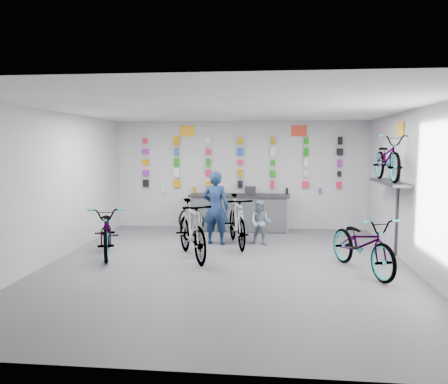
# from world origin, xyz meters

# --- Properties ---
(floor) EXTENTS (8.00, 8.00, 0.00)m
(floor) POSITION_xyz_m (0.00, 0.00, 0.00)
(floor) COLOR #4F4F54
(floor) RESTS_ON ground
(ceiling) EXTENTS (8.00, 8.00, 0.00)m
(ceiling) POSITION_xyz_m (0.00, 0.00, 3.00)
(ceiling) COLOR white
(ceiling) RESTS_ON wall_back
(wall_back) EXTENTS (7.00, 0.00, 7.00)m
(wall_back) POSITION_xyz_m (0.00, 4.00, 1.50)
(wall_back) COLOR silver
(wall_back) RESTS_ON floor
(wall_front) EXTENTS (7.00, 0.00, 7.00)m
(wall_front) POSITION_xyz_m (0.00, -4.00, 1.50)
(wall_front) COLOR silver
(wall_front) RESTS_ON floor
(wall_left) EXTENTS (0.00, 8.00, 8.00)m
(wall_left) POSITION_xyz_m (-3.50, 0.00, 1.50)
(wall_left) COLOR silver
(wall_left) RESTS_ON floor
(wall_right) EXTENTS (0.00, 8.00, 8.00)m
(wall_right) POSITION_xyz_m (3.50, 0.00, 1.50)
(wall_right) COLOR silver
(wall_right) RESTS_ON floor
(counter) EXTENTS (2.70, 0.66, 1.00)m
(counter) POSITION_xyz_m (0.00, 3.54, 0.49)
(counter) COLOR black
(counter) RESTS_ON floor
(merch_wall) EXTENTS (5.57, 0.08, 1.57)m
(merch_wall) POSITION_xyz_m (-0.11, 3.93, 1.80)
(merch_wall) COLOR black
(merch_wall) RESTS_ON wall_back
(wall_bracket) EXTENTS (0.39, 1.90, 2.00)m
(wall_bracket) POSITION_xyz_m (3.33, 1.20, 1.46)
(wall_bracket) COLOR #333338
(wall_bracket) RESTS_ON wall_right
(sign_left) EXTENTS (0.42, 0.02, 0.30)m
(sign_left) POSITION_xyz_m (-1.50, 3.98, 2.72)
(sign_left) COLOR #FFB01E
(sign_left) RESTS_ON wall_back
(sign_right) EXTENTS (0.42, 0.02, 0.30)m
(sign_right) POSITION_xyz_m (1.60, 3.98, 2.72)
(sign_right) COLOR red
(sign_right) RESTS_ON wall_back
(sign_side) EXTENTS (0.02, 0.40, 0.30)m
(sign_side) POSITION_xyz_m (3.48, 1.20, 2.65)
(sign_side) COLOR #FFB01E
(sign_side) RESTS_ON wall_right
(bike_left) EXTENTS (1.35, 2.16, 1.07)m
(bike_left) POSITION_xyz_m (-2.59, 0.59, 0.54)
(bike_left) COLOR gray
(bike_left) RESTS_ON floor
(bike_center) EXTENTS (1.36, 2.07, 1.21)m
(bike_center) POSITION_xyz_m (-0.77, 0.49, 0.61)
(bike_center) COLOR gray
(bike_center) RESTS_ON floor
(bike_right) EXTENTS (1.36, 2.13, 1.06)m
(bike_right) POSITION_xyz_m (2.51, -0.14, 0.53)
(bike_right) COLOR gray
(bike_right) RESTS_ON floor
(bike_service) EXTENTS (1.02, 2.05, 1.18)m
(bike_service) POSITION_xyz_m (0.07, 1.72, 0.59)
(bike_service) COLOR gray
(bike_service) RESTS_ON floor
(bike_wall) EXTENTS (0.63, 1.80, 0.95)m
(bike_wall) POSITION_xyz_m (3.25, 1.20, 2.05)
(bike_wall) COLOR gray
(bike_wall) RESTS_ON wall_bracket
(clerk) EXTENTS (0.69, 0.52, 1.73)m
(clerk) POSITION_xyz_m (-0.44, 1.86, 0.87)
(clerk) COLOR #132548
(clerk) RESTS_ON floor
(customer) EXTENTS (0.59, 0.51, 1.06)m
(customer) POSITION_xyz_m (0.61, 1.88, 0.53)
(customer) COLOR slate
(customer) RESTS_ON floor
(spare_wheel) EXTENTS (0.74, 0.43, 0.70)m
(spare_wheel) POSITION_xyz_m (-1.25, 3.17, 0.34)
(spare_wheel) COLOR black
(spare_wheel) RESTS_ON floor
(register) EXTENTS (0.28, 0.30, 0.22)m
(register) POSITION_xyz_m (0.30, 3.55, 1.11)
(register) COLOR black
(register) RESTS_ON counter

